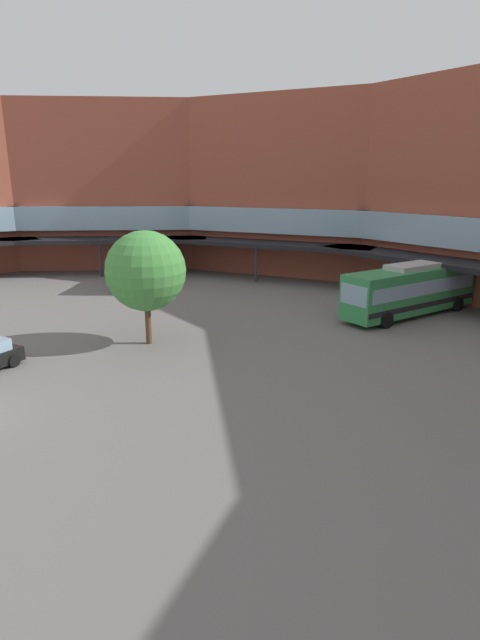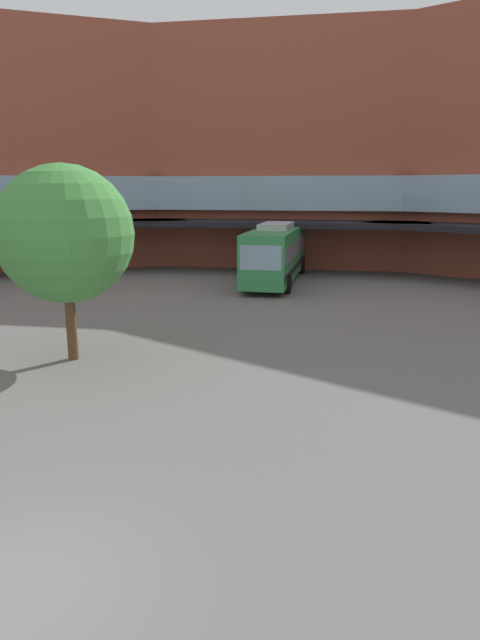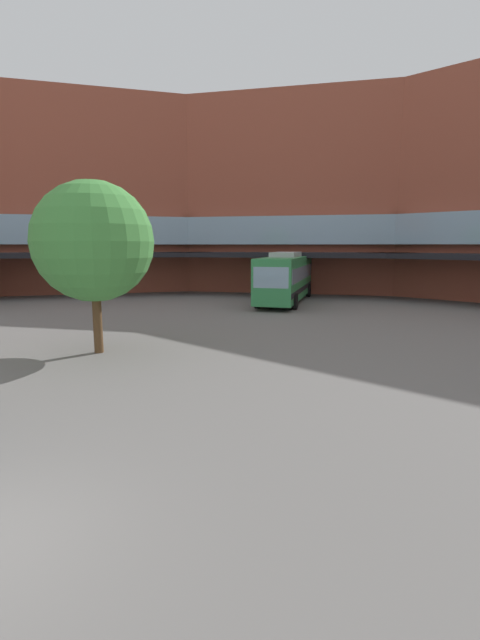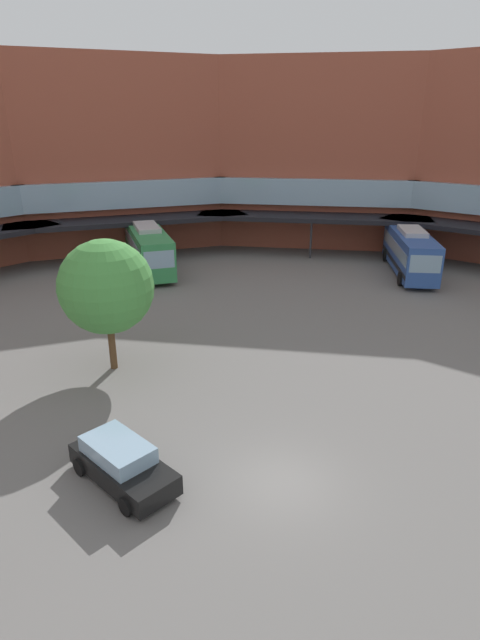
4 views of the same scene
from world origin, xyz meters
The scene contains 4 objects.
ground_plane centered at (0.00, 0.00, 0.00)m, with size 126.69×126.69×0.00m, color slate.
station_building centered at (0.00, 21.47, 8.26)m, with size 83.78×50.15×17.38m.
bus_0 centered at (0.70, 29.32, 1.91)m, with size 3.21×11.70×3.77m.
plaza_tree centered at (-4.51, 11.23, 4.41)m, with size 4.68×4.68×6.76m.
Camera 2 is at (4.64, -6.70, 5.94)m, focal length 31.66 mm.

